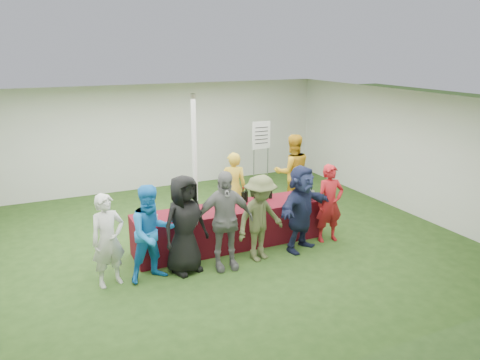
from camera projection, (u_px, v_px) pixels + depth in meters
name	position (u px, v px, depth m)	size (l,w,h in m)	color
ground	(193.00, 245.00, 8.82)	(60.00, 60.00, 0.00)	#284719
tent	(195.00, 159.00, 9.70)	(10.00, 10.00, 10.00)	white
serving_table	(230.00, 226.00, 8.72)	(3.60, 0.80, 0.75)	#570C17
wine_bottles	(257.00, 195.00, 8.96)	(0.69, 0.13, 0.32)	black
wine_glasses	(214.00, 209.00, 8.19)	(2.81, 0.12, 0.16)	silver
water_bottle	(228.00, 201.00, 8.65)	(0.07, 0.07, 0.23)	silver
bar_towel	(297.00, 195.00, 9.26)	(0.25, 0.18, 0.03)	white
dump_bucket	(307.00, 195.00, 9.02)	(0.26, 0.26, 0.18)	slate
wine_list_sign	(261.00, 141.00, 11.81)	(0.50, 0.03, 1.80)	slate
staff_pourer	(233.00, 188.00, 9.76)	(0.56, 0.36, 1.52)	gold
staff_back	(292.00, 172.00, 10.56)	(0.84, 0.66, 1.74)	gold
customer_0	(108.00, 240.00, 7.17)	(0.54, 0.36, 1.49)	silver
customer_1	(152.00, 233.00, 7.33)	(0.76, 0.60, 1.57)	blue
customer_2	(185.00, 225.00, 7.58)	(0.81, 0.53, 1.65)	black
customer_3	(224.00, 221.00, 7.69)	(0.99, 0.41, 1.69)	slate
customer_4	(260.00, 218.00, 8.03)	(0.99, 0.57, 1.53)	#525833
customer_5	(301.00, 208.00, 8.42)	(1.48, 0.47, 1.59)	#1D2446
customer_6	(330.00, 203.00, 8.83)	(0.55, 0.36, 1.50)	#A3171C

